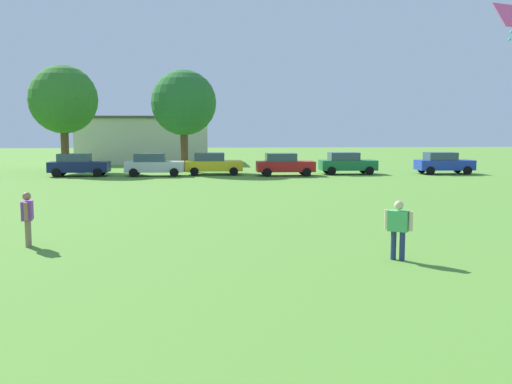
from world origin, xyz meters
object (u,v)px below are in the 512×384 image
Objects in this scene: parked_car_silver_1 at (154,165)px; parked_car_red_3 at (284,164)px; parked_car_yellow_2 at (213,164)px; parked_car_green_4 at (347,163)px; parked_car_navy_0 at (78,165)px; tree_far_right at (184,103)px; parked_car_blue_5 at (443,163)px; bystander_near_trees at (27,214)px; tree_center at (63,100)px; adult_bystander at (398,225)px.

parked_car_silver_1 is 9.72m from parked_car_red_3.
parked_car_green_4 is at bearing -0.78° from parked_car_yellow_2.
parked_car_navy_0 is 9.96m from tree_far_right.
parked_car_yellow_2 is 17.89m from parked_car_blue_5.
parked_car_yellow_2 is at bearing 157.97° from bystander_near_trees.
tree_far_right is (-2.29, 3.86, 4.73)m from parked_car_yellow_2.
parked_car_green_4 is (14.73, 0.56, 0.00)m from parked_car_silver_1.
parked_car_silver_1 is 10.74m from tree_center.
tree_far_right is (-20.18, 4.40, 4.73)m from parked_car_blue_5.
parked_car_silver_1 is 1.00× the size of parked_car_blue_5.
parked_car_blue_5 is (13.31, 28.74, -0.08)m from adult_bystander.
adult_bystander is 0.37× the size of parked_car_blue_5.
tree_far_right is at bearing 65.27° from parked_car_silver_1.
bystander_near_trees is 0.38× the size of parked_car_red_3.
parked_car_navy_0 reaches higher than adult_bystander.
parked_car_yellow_2 reaches higher than bystander_near_trees.
adult_bystander is at bearing -78.29° from tree_far_right.
parked_car_yellow_2 is 13.97m from tree_center.
parked_car_green_4 is at bearing 112.29° from adult_bystander.
tree_center is at bearing 160.67° from parked_car_red_3.
parked_car_blue_5 reaches higher than bystander_near_trees.
bystander_near_trees is 27.22m from parked_car_yellow_2.
parked_car_yellow_2 is 1.00× the size of parked_car_blue_5.
tree_far_right is (3.43, 30.47, 4.63)m from bystander_near_trees.
parked_car_red_3 is 0.50× the size of tree_center.
parked_car_silver_1 is 4.45m from parked_car_yellow_2.
parked_car_blue_5 is (27.81, -0.10, 0.00)m from parked_car_navy_0.
parked_car_red_3 is (15.24, -0.80, 0.00)m from parked_car_navy_0.
tree_far_right is (7.63, 4.30, 4.73)m from parked_car_navy_0.
parked_car_blue_5 is (23.60, 26.07, -0.10)m from bystander_near_trees.
parked_car_blue_5 is at bearing 3.16° from parked_car_red_3.
parked_car_silver_1 is (-8.97, 28.58, -0.08)m from adult_bystander.
parked_car_yellow_2 is at bearing 166.88° from parked_car_red_3.
parked_car_blue_5 is (22.27, 0.16, 0.00)m from parked_car_silver_1.
tree_far_right is at bearing 146.17° from parked_car_red_3.
bystander_near_trees is 31.01m from tree_far_right.
adult_bystander is 29.96m from parked_car_silver_1.
parked_car_yellow_2 reaches higher than adult_bystander.
parked_car_green_4 is 0.52× the size of tree_far_right.
bystander_near_trees is 0.38× the size of parked_car_navy_0.
bystander_near_trees is at bearing -121.23° from parked_car_green_4.
parked_car_green_4 is at bearing -17.57° from tree_far_right.
adult_bystander is at bearing -101.18° from parked_car_green_4.
parked_car_green_4 is 0.50× the size of tree_center.
parked_car_navy_0 is 1.00× the size of parked_car_green_4.
parked_car_green_4 is at bearing 0.85° from parked_car_navy_0.
parked_car_red_3 is 5.14m from parked_car_green_4.
adult_bystander is at bearing -114.85° from parked_car_blue_5.
tree_center is (-17.41, 6.11, 4.99)m from parked_car_red_3.
adult_bystander is 31.67m from parked_car_blue_5.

